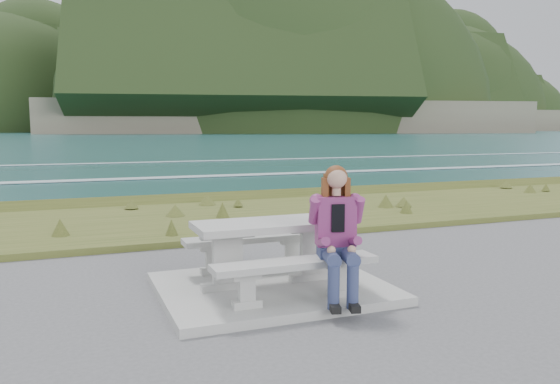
{
  "coord_description": "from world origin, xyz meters",
  "views": [
    {
      "loc": [
        -2.19,
        -5.84,
        1.94
      ],
      "look_at": [
        0.57,
        1.2,
        1.03
      ],
      "focal_mm": 35.0,
      "sensor_mm": 36.0,
      "label": 1
    }
  ],
  "objects_px": {
    "bench_landward": "(296,269)",
    "picnic_table": "(272,235)",
    "seated_woman": "(338,252)",
    "bench_seaward": "(253,243)"
  },
  "relations": [
    {
      "from": "picnic_table",
      "to": "bench_seaward",
      "type": "distance_m",
      "value": 0.74
    },
    {
      "from": "picnic_table",
      "to": "bench_landward",
      "type": "bearing_deg",
      "value": -90.0
    },
    {
      "from": "picnic_table",
      "to": "bench_landward",
      "type": "distance_m",
      "value": 0.74
    },
    {
      "from": "bench_landward",
      "to": "picnic_table",
      "type": "bearing_deg",
      "value": 90.0
    },
    {
      "from": "bench_landward",
      "to": "seated_woman",
      "type": "relative_size",
      "value": 1.26
    },
    {
      "from": "bench_seaward",
      "to": "seated_woman",
      "type": "bearing_deg",
      "value": -74.26
    },
    {
      "from": "picnic_table",
      "to": "seated_woman",
      "type": "xyz_separation_m",
      "value": [
        0.43,
        -0.83,
        -0.06
      ]
    },
    {
      "from": "seated_woman",
      "to": "bench_seaward",
      "type": "bearing_deg",
      "value": 121.32
    },
    {
      "from": "bench_landward",
      "to": "bench_seaward",
      "type": "relative_size",
      "value": 1.0
    },
    {
      "from": "bench_seaward",
      "to": "seated_woman",
      "type": "height_order",
      "value": "seated_woman"
    }
  ]
}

